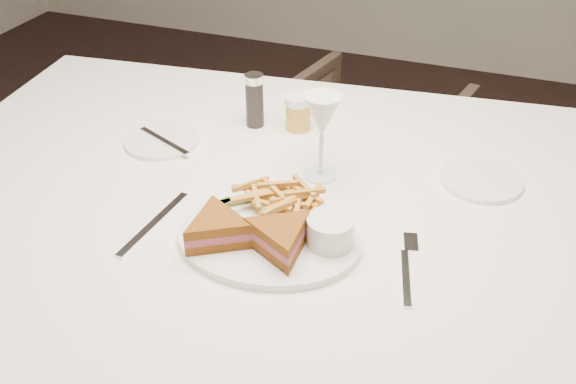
# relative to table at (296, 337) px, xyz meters

# --- Properties ---
(table) EXTENTS (1.69, 1.22, 0.75)m
(table) POSITION_rel_table_xyz_m (0.00, 0.00, 0.00)
(table) COLOR white
(table) RESTS_ON ground
(chair_far) EXTENTS (0.68, 0.65, 0.59)m
(chair_far) POSITION_rel_table_xyz_m (-0.09, 0.95, -0.08)
(chair_far) COLOR #45352A
(chair_far) RESTS_ON ground
(table_setting) EXTENTS (0.83, 0.60, 0.18)m
(table_setting) POSITION_rel_table_xyz_m (-0.01, -0.05, 0.41)
(table_setting) COLOR white
(table_setting) RESTS_ON table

